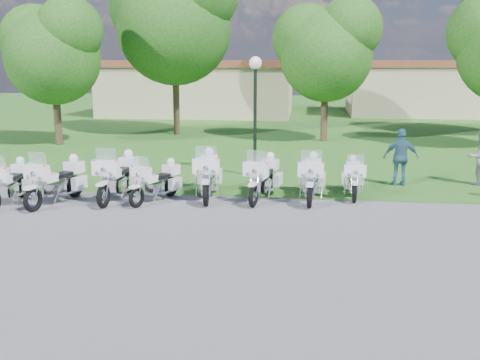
# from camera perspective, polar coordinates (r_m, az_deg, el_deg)

# --- Properties ---
(ground) EXTENTS (100.00, 100.00, 0.00)m
(ground) POSITION_cam_1_polar(r_m,az_deg,el_deg) (13.79, -2.87, -4.89)
(ground) COLOR #5C5C61
(ground) RESTS_ON ground
(grass_lawn) EXTENTS (100.00, 48.00, 0.01)m
(grass_lawn) POSITION_cam_1_polar(r_m,az_deg,el_deg) (40.21, 3.88, 6.77)
(grass_lawn) COLOR #356921
(grass_lawn) RESTS_ON ground
(motorcycle_0) EXTENTS (0.82, 2.32, 1.56)m
(motorcycle_0) POSITION_cam_1_polar(r_m,az_deg,el_deg) (17.10, -23.32, -0.19)
(motorcycle_0) COLOR black
(motorcycle_0) RESTS_ON ground
(motorcycle_1) EXTENTS (1.22, 2.41, 1.65)m
(motorcycle_1) POSITION_cam_1_polar(r_m,az_deg,el_deg) (16.64, -18.89, -0.02)
(motorcycle_1) COLOR black
(motorcycle_1) RESTS_ON ground
(motorcycle_2) EXTENTS (0.95, 2.55, 1.71)m
(motorcycle_2) POSITION_cam_1_polar(r_m,az_deg,el_deg) (16.61, -12.83, 0.42)
(motorcycle_2) COLOR black
(motorcycle_2) RESTS_ON ground
(motorcycle_3) EXTENTS (1.28, 2.05, 1.47)m
(motorcycle_3) POSITION_cam_1_polar(r_m,az_deg,el_deg) (16.20, -8.85, -0.09)
(motorcycle_3) COLOR black
(motorcycle_3) RESTS_ON ground
(motorcycle_4) EXTENTS (1.05, 2.59, 1.74)m
(motorcycle_4) POSITION_cam_1_polar(r_m,az_deg,el_deg) (16.45, -3.45, 0.64)
(motorcycle_4) COLOR black
(motorcycle_4) RESTS_ON ground
(motorcycle_5) EXTENTS (1.10, 2.39, 1.62)m
(motorcycle_5) POSITION_cam_1_polar(r_m,az_deg,el_deg) (16.23, 2.51, 0.31)
(motorcycle_5) COLOR black
(motorcycle_5) RESTS_ON ground
(motorcycle_6) EXTENTS (0.87, 2.46, 1.65)m
(motorcycle_6) POSITION_cam_1_polar(r_m,az_deg,el_deg) (16.31, 7.66, 0.31)
(motorcycle_6) COLOR black
(motorcycle_6) RESTS_ON ground
(motorcycle_7) EXTENTS (0.73, 2.13, 1.43)m
(motorcycle_7) POSITION_cam_1_polar(r_m,az_deg,el_deg) (17.00, 12.01, 0.33)
(motorcycle_7) COLOR black
(motorcycle_7) RESTS_ON ground
(lamp_post) EXTENTS (0.44, 0.44, 4.27)m
(lamp_post) POSITION_cam_1_polar(r_m,az_deg,el_deg) (19.06, 1.64, 9.87)
(lamp_post) COLOR black
(lamp_post) RESTS_ON ground
(tree_0) EXTENTS (5.31, 4.54, 7.09)m
(tree_0) POSITION_cam_1_polar(r_m,az_deg,el_deg) (28.04, -19.43, 13.10)
(tree_0) COLOR #38281C
(tree_0) RESTS_ON ground
(tree_1) EXTENTS (7.33, 6.26, 9.78)m
(tree_1) POSITION_cam_1_polar(r_m,az_deg,el_deg) (30.57, -7.14, 16.97)
(tree_1) COLOR #38281C
(tree_1) RESTS_ON ground
(tree_2) EXTENTS (5.44, 4.64, 7.25)m
(tree_2) POSITION_cam_1_polar(r_m,az_deg,el_deg) (28.00, 9.13, 13.87)
(tree_2) COLOR #38281C
(tree_2) RESTS_ON ground
(building_west) EXTENTS (14.56, 8.32, 4.10)m
(building_west) POSITION_cam_1_polar(r_m,az_deg,el_deg) (41.82, -4.35, 9.83)
(building_west) COLOR #BEAF89
(building_west) RESTS_ON ground
(building_east) EXTENTS (11.44, 7.28, 4.10)m
(building_east) POSITION_cam_1_polar(r_m,az_deg,el_deg) (43.85, 18.87, 9.33)
(building_east) COLOR #BEAF89
(building_east) RESTS_ON ground
(bystander_b) EXTENTS (1.08, 0.96, 1.87)m
(bystander_b) POSITION_cam_1_polar(r_m,az_deg,el_deg) (19.78, 24.20, 2.20)
(bystander_b) COLOR gray
(bystander_b) RESTS_ON ground
(bystander_c) EXTENTS (1.15, 0.51, 1.93)m
(bystander_c) POSITION_cam_1_polar(r_m,az_deg,el_deg) (18.69, 16.79, 2.32)
(bystander_c) COLOR #325F78
(bystander_c) RESTS_ON ground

